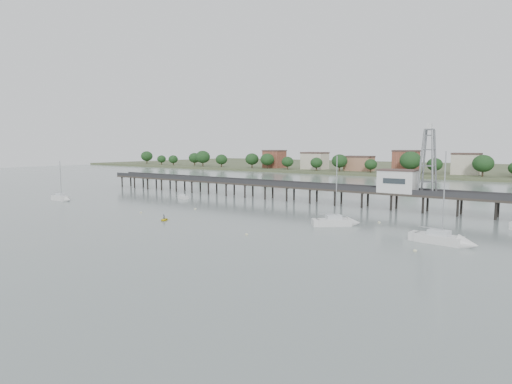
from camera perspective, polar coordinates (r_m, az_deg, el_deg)
ground_plane at (r=68.83m, az=-19.81°, el=-6.46°), size 500.00×500.00×0.00m
pier at (r=112.89m, az=6.12°, el=0.63°), size 150.00×5.00×5.50m
pier_building at (r=102.59m, az=18.35°, el=1.41°), size 8.40×5.40×5.30m
lattice_tower at (r=100.58m, az=21.97°, el=3.72°), size 3.20×3.20×15.50m
sailboat_d at (r=69.87m, az=24.35°, el=-5.93°), size 9.17×3.59×14.68m
sailboat_a at (r=125.41m, az=-24.36°, el=-0.78°), size 6.73×2.30×11.12m
sailboat_c at (r=80.26m, az=11.19°, el=-3.97°), size 7.72×7.24×13.56m
white_tender at (r=120.24m, az=-9.70°, el=-0.70°), size 3.86×2.56×1.39m
yellow_dinghy at (r=86.19m, az=-12.16°, el=-3.73°), size 1.83×1.42×2.56m
dinghy_occupant at (r=86.19m, az=-12.16°, el=-3.73°), size 0.42×1.01×0.24m
mooring_buoys at (r=81.02m, az=0.69°, el=-4.17°), size 59.04×24.30×0.39m
far_shore at (r=282.93m, az=24.62°, el=2.84°), size 500.00×170.00×10.40m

